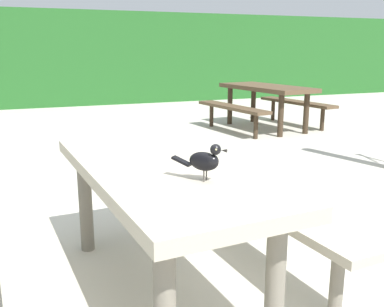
{
  "coord_description": "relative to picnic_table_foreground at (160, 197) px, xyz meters",
  "views": [
    {
      "loc": [
        -1.01,
        -2.32,
        1.35
      ],
      "look_at": [
        -0.22,
        -0.34,
        0.84
      ],
      "focal_mm": 41.14,
      "sensor_mm": 36.0,
      "label": 1
    }
  ],
  "objects": [
    {
      "name": "picnic_table_mid_right",
      "position": [
        3.29,
        4.34,
        0.0
      ],
      "size": [
        1.89,
        1.92,
        0.74
      ],
      "color": "brown",
      "rests_on": "ground"
    },
    {
      "name": "hedge_wall",
      "position": [
        0.32,
        9.4,
        0.57
      ],
      "size": [
        28.0,
        1.55,
        2.24
      ],
      "primitive_type": "cube",
      "color": "#235B23",
      "rests_on": "ground"
    },
    {
      "name": "bird_grackle",
      "position": [
        0.11,
        -0.36,
        0.29
      ],
      "size": [
        0.2,
        0.23,
        0.18
      ],
      "color": "black",
      "rests_on": "picnic_table_foreground"
    },
    {
      "name": "picnic_table_foreground",
      "position": [
        0.0,
        0.0,
        0.0
      ],
      "size": [
        1.8,
        1.85,
        0.74
      ],
      "color": "#B2A893",
      "rests_on": "ground"
    },
    {
      "name": "ground_plane",
      "position": [
        0.32,
        0.13,
        -0.56
      ],
      "size": [
        60.0,
        60.0,
        0.0
      ],
      "primitive_type": "plane",
      "color": "beige"
    }
  ]
}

